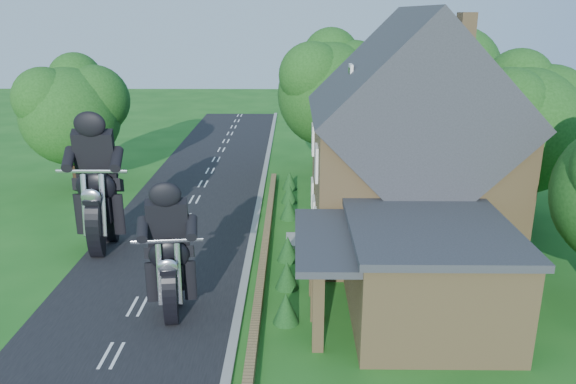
{
  "coord_description": "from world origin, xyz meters",
  "views": [
    {
      "loc": [
        5.55,
        -17.7,
        9.97
      ],
      "look_at": [
        5.3,
        4.72,
        2.8
      ],
      "focal_mm": 35.0,
      "sensor_mm": 36.0,
      "label": 1
    }
  ],
  "objects_px": {
    "garden_wall": "(265,246)",
    "motorcycle_lead": "(173,296)",
    "house": "(408,149)",
    "annex": "(424,273)",
    "motorcycle_follow": "(103,230)"
  },
  "relations": [
    {
      "from": "garden_wall",
      "to": "motorcycle_lead",
      "type": "distance_m",
      "value": 6.28
    },
    {
      "from": "house",
      "to": "annex",
      "type": "bearing_deg",
      "value": -95.24
    },
    {
      "from": "garden_wall",
      "to": "motorcycle_follow",
      "type": "bearing_deg",
      "value": 179.76
    },
    {
      "from": "garden_wall",
      "to": "house",
      "type": "xyz_separation_m",
      "value": [
        6.19,
        1.0,
        4.14
      ]
    },
    {
      "from": "garden_wall",
      "to": "house",
      "type": "distance_m",
      "value": 7.52
    },
    {
      "from": "annex",
      "to": "motorcycle_lead",
      "type": "xyz_separation_m",
      "value": [
        -8.46,
        0.25,
        -1.04
      ]
    },
    {
      "from": "annex",
      "to": "house",
      "type": "bearing_deg",
      "value": 84.76
    },
    {
      "from": "motorcycle_lead",
      "to": "motorcycle_follow",
      "type": "xyz_separation_m",
      "value": [
        -4.21,
        5.58,
        0.2
      ]
    },
    {
      "from": "annex",
      "to": "motorcycle_lead",
      "type": "distance_m",
      "value": 8.52
    },
    {
      "from": "house",
      "to": "motorcycle_follow",
      "type": "relative_size",
      "value": 5.16
    },
    {
      "from": "annex",
      "to": "motorcycle_lead",
      "type": "bearing_deg",
      "value": 178.32
    },
    {
      "from": "garden_wall",
      "to": "motorcycle_lead",
      "type": "xyz_separation_m",
      "value": [
        -2.89,
        -5.55,
        0.53
      ]
    },
    {
      "from": "garden_wall",
      "to": "motorcycle_follow",
      "type": "height_order",
      "value": "motorcycle_follow"
    },
    {
      "from": "garden_wall",
      "to": "annex",
      "type": "relative_size",
      "value": 3.12
    },
    {
      "from": "motorcycle_lead",
      "to": "annex",
      "type": "bearing_deg",
      "value": 171.55
    }
  ]
}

